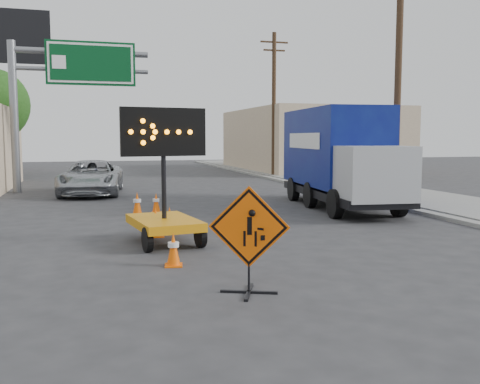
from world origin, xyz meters
name	(u,v)px	position (x,y,z in m)	size (l,w,h in m)	color
ground	(302,289)	(0.00, 0.00, 0.00)	(100.00, 100.00, 0.00)	#2D2D30
curb_right	(321,189)	(7.20, 15.00, 0.06)	(0.40, 60.00, 0.12)	gray
sidewalk_right	(365,188)	(9.50, 15.00, 0.07)	(4.00, 60.00, 0.15)	gray
building_right_far	(309,140)	(13.00, 30.00, 2.30)	(10.00, 14.00, 4.60)	#C6B18F
highway_gantry	(61,81)	(-4.43, 17.96, 5.07)	(6.18, 0.38, 6.90)	slate
utility_pole_near	(398,80)	(8.00, 10.00, 4.68)	(1.80, 0.26, 9.00)	#422B1C
utility_pole_far	(274,103)	(8.00, 24.00, 4.68)	(1.80, 0.26, 9.00)	#422B1C
construction_sign	(249,237)	(-0.92, 0.02, 0.93)	(1.23, 0.89, 1.75)	black
arrow_board	(164,214)	(-1.67, 4.47, 0.71)	(2.02, 2.43, 3.21)	orange
pickup_truck	(91,177)	(-3.24, 16.35, 0.75)	(2.50, 5.42, 1.51)	#ABAFB3
box_truck	(339,163)	(5.29, 9.38, 1.61)	(2.97, 7.66, 3.55)	black
cone_a	(173,249)	(-1.81, 2.20, 0.34)	(0.39, 0.39, 0.67)	#FF5C05
cone_b	(156,222)	(-1.76, 5.41, 0.38)	(0.39, 0.39, 0.75)	#FF5C05
cone_c	(170,220)	(-1.34, 5.90, 0.35)	(0.46, 0.46, 0.69)	#FF5C05
cone_d	(137,204)	(-1.88, 9.27, 0.38)	(0.49, 0.49, 0.76)	#FF5C05
cone_e	(156,203)	(-1.22, 9.71, 0.34)	(0.45, 0.45, 0.68)	#FF5C05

